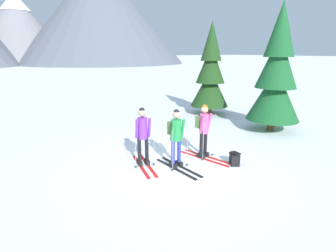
{
  "coord_description": "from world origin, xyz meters",
  "views": [
    {
      "loc": [
        -3.9,
        -6.24,
        3.21
      ],
      "look_at": [
        -0.01,
        0.34,
        1.05
      ],
      "focal_mm": 28.2,
      "sensor_mm": 36.0,
      "label": 1
    }
  ],
  "objects_px": {
    "skier_in_purple": "(143,133)",
    "backpack_on_snow_front": "(235,159)",
    "skier_in_green": "(176,135)",
    "skier_in_pink": "(204,128)",
    "pine_tree_mid": "(276,75)",
    "pine_tree_near": "(210,73)"
  },
  "relations": [
    {
      "from": "skier_in_purple",
      "to": "backpack_on_snow_front",
      "type": "relative_size",
      "value": 4.34
    },
    {
      "from": "skier_in_purple",
      "to": "backpack_on_snow_front",
      "type": "xyz_separation_m",
      "value": [
        2.3,
        -1.36,
        -0.78
      ]
    },
    {
      "from": "pine_tree_near",
      "to": "pine_tree_mid",
      "type": "relative_size",
      "value": 0.92
    },
    {
      "from": "pine_tree_mid",
      "to": "backpack_on_snow_front",
      "type": "distance_m",
      "value": 4.74
    },
    {
      "from": "skier_in_purple",
      "to": "pine_tree_near",
      "type": "bearing_deg",
      "value": 35.61
    },
    {
      "from": "skier_in_green",
      "to": "skier_in_pink",
      "type": "xyz_separation_m",
      "value": [
        1.12,
        0.19,
        -0.02
      ]
    },
    {
      "from": "skier_in_green",
      "to": "backpack_on_snow_front",
      "type": "relative_size",
      "value": 4.41
    },
    {
      "from": "pine_tree_near",
      "to": "backpack_on_snow_front",
      "type": "relative_size",
      "value": 11.8
    },
    {
      "from": "skier_in_pink",
      "to": "skier_in_green",
      "type": "bearing_deg",
      "value": -170.41
    },
    {
      "from": "skier_in_pink",
      "to": "pine_tree_near",
      "type": "bearing_deg",
      "value": 49.18
    },
    {
      "from": "skier_in_purple",
      "to": "skier_in_green",
      "type": "relative_size",
      "value": 0.99
    },
    {
      "from": "pine_tree_near",
      "to": "backpack_on_snow_front",
      "type": "height_order",
      "value": "pine_tree_near"
    },
    {
      "from": "skier_in_green",
      "to": "pine_tree_mid",
      "type": "relative_size",
      "value": 0.34
    },
    {
      "from": "skier_in_green",
      "to": "pine_tree_near",
      "type": "distance_m",
      "value": 7.1
    },
    {
      "from": "skier_in_pink",
      "to": "pine_tree_near",
      "type": "relative_size",
      "value": 0.39
    },
    {
      "from": "skier_in_purple",
      "to": "skier_in_green",
      "type": "distance_m",
      "value": 0.96
    },
    {
      "from": "skier_in_green",
      "to": "backpack_on_snow_front",
      "type": "bearing_deg",
      "value": -25.73
    },
    {
      "from": "pine_tree_mid",
      "to": "backpack_on_snow_front",
      "type": "height_order",
      "value": "pine_tree_mid"
    },
    {
      "from": "pine_tree_mid",
      "to": "pine_tree_near",
      "type": "bearing_deg",
      "value": 94.23
    },
    {
      "from": "skier_in_pink",
      "to": "pine_tree_mid",
      "type": "height_order",
      "value": "pine_tree_mid"
    },
    {
      "from": "skier_in_green",
      "to": "backpack_on_snow_front",
      "type": "xyz_separation_m",
      "value": [
        1.56,
        -0.75,
        -0.77
      ]
    },
    {
      "from": "skier_in_purple",
      "to": "backpack_on_snow_front",
      "type": "distance_m",
      "value": 2.79
    }
  ]
}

